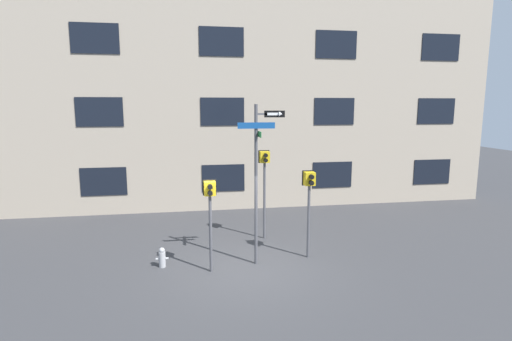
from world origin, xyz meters
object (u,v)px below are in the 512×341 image
(street_sign_pole, at_px, (258,171))
(pedestrian_signal_right, at_px, (309,191))
(pedestrian_signal_across, at_px, (265,171))
(pedestrian_signal_left, at_px, (210,201))
(fire_hydrant, at_px, (162,258))

(street_sign_pole, xyz_separation_m, pedestrian_signal_right, (1.52, 0.22, -0.64))
(street_sign_pole, xyz_separation_m, pedestrian_signal_across, (0.57, 2.09, -0.35))
(pedestrian_signal_right, bearing_deg, pedestrian_signal_left, -169.01)
(pedestrian_signal_left, distance_m, fire_hydrant, 2.18)
(pedestrian_signal_across, height_order, fire_hydrant, pedestrian_signal_across)
(pedestrian_signal_right, xyz_separation_m, fire_hydrant, (-4.16, -0.02, -1.72))
(pedestrian_signal_across, bearing_deg, pedestrian_signal_left, -128.15)
(street_sign_pole, height_order, pedestrian_signal_right, street_sign_pole)
(pedestrian_signal_left, height_order, pedestrian_signal_right, pedestrian_signal_right)
(fire_hydrant, bearing_deg, pedestrian_signal_right, 0.33)
(street_sign_pole, distance_m, pedestrian_signal_left, 1.54)
(pedestrian_signal_left, height_order, pedestrian_signal_across, pedestrian_signal_across)
(street_sign_pole, relative_size, fire_hydrant, 7.98)
(pedestrian_signal_right, distance_m, fire_hydrant, 4.50)
(pedestrian_signal_across, relative_size, fire_hydrant, 5.32)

